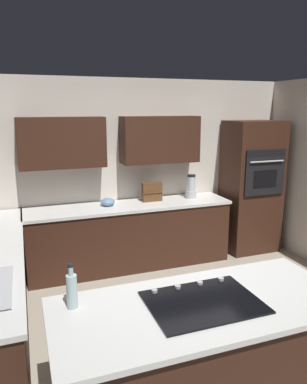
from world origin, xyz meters
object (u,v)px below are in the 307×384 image
(wall_oven, at_px, (251,187))
(mixing_bowl, at_px, (108,202))
(spice_rack, at_px, (152,192))
(oil_bottle, at_px, (72,290))
(cooktop, at_px, (203,302))
(blender, at_px, (191,188))

(wall_oven, distance_m, mixing_bowl, 2.25)
(spice_rack, distance_m, oil_bottle, 2.90)
(cooktop, distance_m, blender, 2.98)
(wall_oven, height_order, mixing_bowl, wall_oven)
(wall_oven, height_order, oil_bottle, wall_oven)
(blender, distance_m, oil_bottle, 3.22)
(wall_oven, xyz_separation_m, mixing_bowl, (2.25, -0.05, -0.06))
(blender, bearing_deg, oil_bottle, 50.28)
(cooktop, height_order, blender, blender)
(cooktop, relative_size, mixing_bowl, 3.91)
(blender, relative_size, spice_rack, 1.23)
(cooktop, distance_m, oil_bottle, 0.89)
(spice_rack, bearing_deg, mixing_bowl, 3.02)
(wall_oven, xyz_separation_m, blender, (1.00, -0.05, 0.04))
(cooktop, relative_size, spice_rack, 2.68)
(blender, bearing_deg, wall_oven, 177.15)
(mixing_bowl, bearing_deg, cooktop, 90.79)
(wall_oven, bearing_deg, oil_bottle, 38.43)
(wall_oven, distance_m, spice_rack, 1.60)
(blender, bearing_deg, mixing_bowl, -0.00)
(wall_oven, height_order, blender, wall_oven)
(wall_oven, relative_size, cooktop, 2.65)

